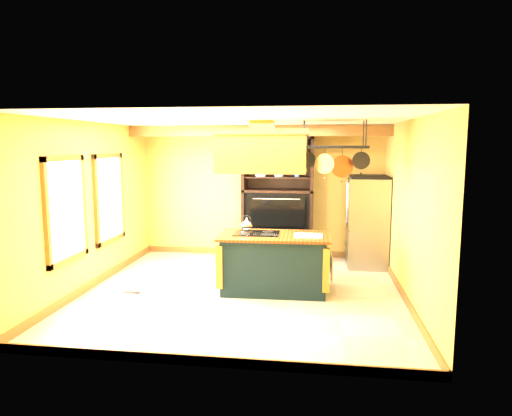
% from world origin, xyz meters
% --- Properties ---
extents(floor, '(5.00, 5.00, 0.00)m').
position_xyz_m(floor, '(0.00, 0.00, 0.00)').
color(floor, beige).
rests_on(floor, ground).
extents(ceiling, '(5.00, 5.00, 0.00)m').
position_xyz_m(ceiling, '(0.00, 0.00, 2.70)').
color(ceiling, white).
rests_on(ceiling, wall_back).
extents(wall_back, '(5.00, 0.02, 2.70)m').
position_xyz_m(wall_back, '(0.00, 2.50, 1.35)').
color(wall_back, '#E0A852').
rests_on(wall_back, floor).
extents(wall_front, '(5.00, 0.02, 2.70)m').
position_xyz_m(wall_front, '(0.00, -2.50, 1.35)').
color(wall_front, '#E0A852').
rests_on(wall_front, floor).
extents(wall_left, '(0.02, 5.00, 2.70)m').
position_xyz_m(wall_left, '(-2.50, 0.00, 1.35)').
color(wall_left, '#E0A852').
rests_on(wall_left, floor).
extents(wall_right, '(0.02, 5.00, 2.70)m').
position_xyz_m(wall_right, '(2.50, 0.00, 1.35)').
color(wall_right, '#E0A852').
rests_on(wall_right, floor).
extents(ceiling_beam, '(5.00, 0.15, 0.20)m').
position_xyz_m(ceiling_beam, '(0.00, 1.70, 2.59)').
color(ceiling_beam, '#955B2E').
rests_on(ceiling_beam, ceiling).
extents(window_near, '(0.06, 1.06, 1.56)m').
position_xyz_m(window_near, '(-2.47, -0.80, 1.40)').
color(window_near, '#955B2E').
rests_on(window_near, wall_left).
extents(window_far, '(0.06, 1.06, 1.56)m').
position_xyz_m(window_far, '(-2.47, 0.60, 1.40)').
color(window_far, '#955B2E').
rests_on(window_far, wall_left).
extents(kitchen_island, '(1.77, 1.01, 1.11)m').
position_xyz_m(kitchen_island, '(0.49, 0.14, 0.47)').
color(kitchen_island, '#13262C').
rests_on(kitchen_island, floor).
extents(range_hood, '(1.46, 0.82, 0.80)m').
position_xyz_m(range_hood, '(0.29, 0.13, 2.25)').
color(range_hood, '#B47E2D').
rests_on(range_hood, ceiling).
extents(pot_rack, '(1.06, 0.50, 0.87)m').
position_xyz_m(pot_rack, '(1.39, 0.14, 2.21)').
color(pot_rack, black).
rests_on(pot_rack, ceiling).
extents(refrigerator, '(0.74, 0.87, 1.71)m').
position_xyz_m(refrigerator, '(2.11, 1.90, 0.83)').
color(refrigerator, gray).
rests_on(refrigerator, floor).
extents(hutch, '(1.42, 0.64, 2.51)m').
position_xyz_m(hutch, '(0.37, 2.23, 0.95)').
color(hutch, black).
rests_on(hutch, floor).
extents(floor_register, '(0.28, 0.12, 0.01)m').
position_xyz_m(floor_register, '(-1.74, -0.27, 0.01)').
color(floor_register, black).
rests_on(floor_register, floor).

